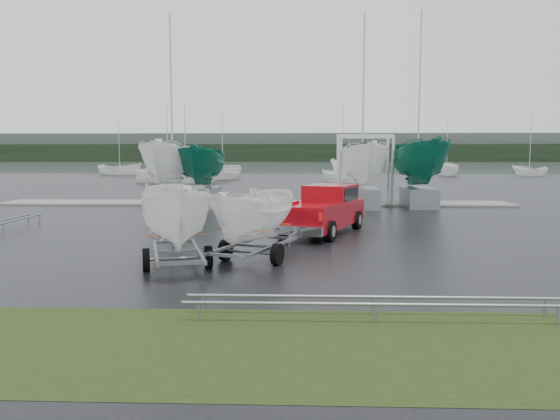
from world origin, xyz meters
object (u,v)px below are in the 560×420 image
at_px(trailer_hitched, 254,171).
at_px(pickup_truck, 325,208).
at_px(boat_hoist, 365,159).
at_px(trailer_parked, 175,162).

bearing_deg(trailer_hitched, pickup_truck, 90.00).
height_order(pickup_truck, boat_hoist, boat_hoist).
bearing_deg(trailer_parked, boat_hoist, 52.68).
height_order(pickup_truck, trailer_parked, trailer_parked).
xyz_separation_m(pickup_truck, trailer_hitched, (-2.25, -5.75, 1.59)).
bearing_deg(trailer_hitched, trailer_parked, -132.74).
xyz_separation_m(trailer_parked, boat_hoist, (7.04, 18.21, -0.15)).
distance_m(trailer_hitched, trailer_parked, 2.20).
xyz_separation_m(pickup_truck, boat_hoist, (2.83, 11.50, 1.73)).
bearing_deg(trailer_hitched, boat_hoist, 94.93).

